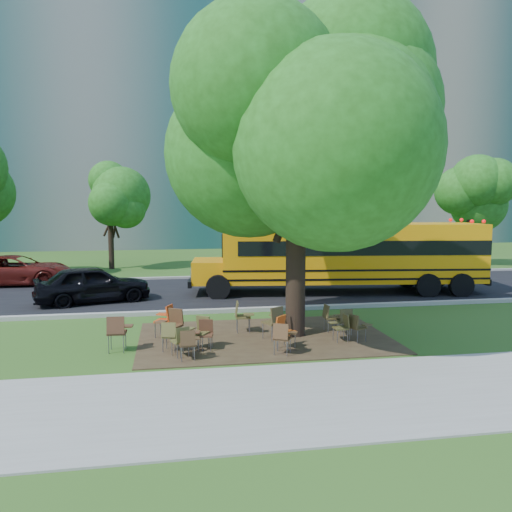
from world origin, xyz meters
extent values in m
plane|color=#2A4E18|center=(0.00, 0.00, 0.00)|extent=(160.00, 160.00, 0.00)
cube|color=gray|center=(0.00, -5.00, 0.02)|extent=(60.00, 4.00, 0.04)
cube|color=#382819|center=(1.00, -0.50, 0.01)|extent=(7.00, 4.50, 0.03)
cube|color=black|center=(0.00, 7.00, 0.02)|extent=(80.00, 8.00, 0.04)
cube|color=gray|center=(0.00, 3.00, 0.07)|extent=(80.00, 0.25, 0.14)
cube|color=gray|center=(0.00, 11.10, 0.07)|extent=(80.00, 0.25, 0.14)
cube|color=slate|center=(-8.00, 36.00, 11.00)|extent=(38.00, 16.00, 22.00)
cube|color=slate|center=(24.00, 38.00, 12.50)|extent=(30.00, 16.00, 25.00)
cylinder|color=black|center=(-5.00, 16.00, 1.75)|extent=(0.32, 0.32, 3.50)
sphere|color=#205313|center=(-5.00, 16.00, 4.22)|extent=(4.80, 4.80, 4.80)
cylinder|color=black|center=(8.00, 14.00, 2.10)|extent=(0.38, 0.38, 4.20)
sphere|color=#205313|center=(8.00, 14.00, 5.04)|extent=(5.60, 5.60, 5.60)
cylinder|color=black|center=(16.00, 13.00, 1.80)|extent=(0.34, 0.34, 3.60)
sphere|color=#205313|center=(16.00, 13.00, 4.35)|extent=(5.00, 5.00, 5.00)
cylinder|color=black|center=(1.92, -0.42, 2.49)|extent=(0.56, 0.56, 4.99)
sphere|color=#205313|center=(1.92, -0.42, 6.07)|extent=(7.20, 7.20, 7.20)
cube|color=orange|center=(5.99, 5.95, 1.75)|extent=(11.08, 3.75, 2.42)
cube|color=black|center=(6.28, 5.91, 2.02)|extent=(10.49, 3.72, 0.59)
cube|color=orange|center=(-0.02, 6.67, 0.99)|extent=(1.53, 2.31, 0.94)
cube|color=black|center=(5.99, 5.95, 1.14)|extent=(11.10, 3.78, 0.08)
cube|color=black|center=(5.99, 5.95, 0.77)|extent=(11.10, 3.78, 0.08)
cylinder|color=black|center=(0.25, 5.40, 0.49)|extent=(1.02, 0.41, 0.99)
cylinder|color=black|center=(0.55, 7.85, 0.49)|extent=(1.02, 0.41, 0.99)
cylinder|color=black|center=(8.68, 4.38, 0.49)|extent=(1.02, 0.41, 0.99)
cylinder|color=black|center=(8.98, 6.83, 0.49)|extent=(1.02, 0.41, 0.99)
cylinder|color=black|center=(10.05, 4.21, 0.49)|extent=(1.02, 0.41, 0.99)
cylinder|color=black|center=(10.35, 6.66, 0.49)|extent=(1.02, 0.41, 0.99)
cube|color=#4D2C1B|center=(-2.98, -1.13, 0.49)|extent=(0.48, 0.46, 0.05)
cube|color=#4D2C1B|center=(-2.99, -1.33, 0.73)|extent=(0.44, 0.13, 0.44)
cube|color=#4D2C1B|center=(-2.71, -0.99, 0.62)|extent=(0.26, 0.32, 0.03)
cylinder|color=slate|center=(-3.16, -0.93, 0.25)|extent=(0.03, 0.03, 0.49)
cylinder|color=slate|center=(-2.80, -1.33, 0.25)|extent=(0.03, 0.03, 0.49)
cube|color=brown|center=(-1.62, -1.41, 0.42)|extent=(0.48, 0.47, 0.05)
cube|color=brown|center=(-1.67, -1.57, 0.62)|extent=(0.38, 0.19, 0.37)
cube|color=brown|center=(-1.37, -1.35, 0.53)|extent=(0.27, 0.31, 0.03)
cylinder|color=slate|center=(-1.73, -1.22, 0.21)|extent=(0.02, 0.02, 0.42)
cylinder|color=slate|center=(-1.52, -1.61, 0.21)|extent=(0.02, 0.02, 0.42)
cube|color=#4E4B22|center=(-1.39, -1.90, 0.41)|extent=(0.50, 0.49, 0.05)
cube|color=#4E4B22|center=(-1.32, -2.05, 0.61)|extent=(0.36, 0.23, 0.36)
cube|color=#4E4B22|center=(-1.25, -1.69, 0.51)|extent=(0.29, 0.31, 0.03)
cylinder|color=slate|center=(-1.59, -1.82, 0.20)|extent=(0.02, 0.02, 0.41)
cylinder|color=slate|center=(-1.19, -1.97, 0.20)|extent=(0.02, 0.02, 0.41)
cube|color=#4F2D1C|center=(-0.74, -1.44, 0.41)|extent=(0.44, 0.43, 0.05)
cube|color=#4F2D1C|center=(-0.70, -1.28, 0.61)|extent=(0.37, 0.15, 0.37)
cube|color=#4F2D1C|center=(-0.97, -1.52, 0.52)|extent=(0.24, 0.29, 0.03)
cylinder|color=slate|center=(-0.61, -1.62, 0.20)|extent=(0.02, 0.02, 0.41)
cylinder|color=slate|center=(-0.86, -1.26, 0.20)|extent=(0.02, 0.02, 0.41)
cube|color=#4E321B|center=(1.14, -2.16, 0.44)|extent=(0.54, 0.53, 0.05)
cube|color=#4E321B|center=(1.06, -2.31, 0.65)|extent=(0.39, 0.26, 0.39)
cube|color=#4E321B|center=(1.41, -2.15, 0.55)|extent=(0.31, 0.34, 0.03)
cylinder|color=slate|center=(1.07, -1.94, 0.22)|extent=(0.02, 0.02, 0.44)
cylinder|color=slate|center=(1.21, -2.38, 0.22)|extent=(0.02, 0.02, 0.44)
cube|color=#AB4412|center=(1.36, -1.67, 0.45)|extent=(0.58, 0.58, 0.05)
cube|color=#AB4412|center=(1.23, -1.54, 0.67)|extent=(0.35, 0.34, 0.40)
cube|color=#AB4412|center=(1.28, -1.93, 0.57)|extent=(0.35, 0.35, 0.03)
cylinder|color=slate|center=(1.60, -1.67, 0.22)|extent=(0.02, 0.02, 0.45)
cylinder|color=slate|center=(1.12, -1.66, 0.22)|extent=(0.02, 0.02, 0.45)
cube|color=#47401F|center=(2.97, -1.31, 0.40)|extent=(0.38, 0.39, 0.04)
cube|color=#47401F|center=(3.13, -1.30, 0.60)|extent=(0.10, 0.36, 0.36)
cube|color=#47401F|center=(2.84, -1.10, 0.51)|extent=(0.26, 0.21, 0.03)
cylinder|color=slate|center=(2.83, -1.47, 0.20)|extent=(0.02, 0.02, 0.40)
cylinder|color=slate|center=(3.12, -1.15, 0.20)|extent=(0.02, 0.02, 0.40)
cube|color=#41361C|center=(3.45, -1.36, 0.41)|extent=(0.48, 0.49, 0.05)
cube|color=#41361C|center=(3.30, -1.42, 0.60)|extent=(0.22, 0.37, 0.36)
cube|color=#41361C|center=(3.65, -1.51, 0.51)|extent=(0.31, 0.28, 0.03)
cylinder|color=slate|center=(3.53, -1.16, 0.20)|extent=(0.02, 0.02, 0.41)
cylinder|color=slate|center=(3.37, -1.55, 0.20)|extent=(0.02, 0.02, 0.41)
cube|color=#C13F14|center=(-1.81, 0.00, 0.49)|extent=(0.58, 0.59, 0.05)
cube|color=#C13F14|center=(-1.63, -0.07, 0.73)|extent=(0.27, 0.44, 0.44)
cube|color=#C13F14|center=(-1.85, 0.30, 0.62)|extent=(0.37, 0.34, 0.03)
cylinder|color=slate|center=(-2.05, -0.09, 0.24)|extent=(0.03, 0.03, 0.49)
cylinder|color=slate|center=(-1.57, 0.10, 0.24)|extent=(0.03, 0.03, 0.49)
cube|color=#4E311C|center=(-1.57, -0.62, 0.48)|extent=(0.61, 0.60, 0.05)
cube|color=#4E311C|center=(-1.47, -0.45, 0.72)|extent=(0.42, 0.31, 0.43)
cube|color=#4E311C|center=(-1.87, -0.61, 0.61)|extent=(0.36, 0.38, 0.03)
cylinder|color=slate|center=(-1.51, -0.87, 0.24)|extent=(0.03, 0.03, 0.48)
cylinder|color=slate|center=(-1.63, -0.36, 0.24)|extent=(0.03, 0.03, 0.48)
cube|color=brown|center=(0.49, 0.18, 0.48)|extent=(0.46, 0.48, 0.05)
cube|color=brown|center=(0.30, 0.19, 0.71)|extent=(0.14, 0.43, 0.43)
cube|color=brown|center=(0.62, -0.09, 0.61)|extent=(0.32, 0.26, 0.03)
cylinder|color=slate|center=(0.69, 0.34, 0.24)|extent=(0.03, 0.03, 0.48)
cylinder|color=slate|center=(0.30, 0.01, 0.24)|extent=(0.03, 0.03, 0.48)
cube|color=#473C1F|center=(1.18, -0.73, 0.50)|extent=(0.62, 0.62, 0.06)
cube|color=#473C1F|center=(1.28, -0.90, 0.74)|extent=(0.43, 0.31, 0.44)
cube|color=#473C1F|center=(1.33, -0.46, 0.63)|extent=(0.37, 0.39, 0.03)
cylinder|color=slate|center=(0.93, -0.66, 0.25)|extent=(0.03, 0.03, 0.50)
cylinder|color=slate|center=(1.44, -0.80, 0.25)|extent=(0.03, 0.03, 0.50)
cube|color=#4F4222|center=(3.08, -0.18, 0.43)|extent=(0.41, 0.42, 0.05)
cube|color=#4F4222|center=(2.91, -0.19, 0.64)|extent=(0.12, 0.38, 0.38)
cube|color=#4F4222|center=(3.23, -0.40, 0.54)|extent=(0.28, 0.23, 0.03)
cylinder|color=slate|center=(3.23, -0.01, 0.21)|extent=(0.02, 0.02, 0.43)
cylinder|color=slate|center=(2.93, -0.35, 0.21)|extent=(0.02, 0.02, 0.43)
cube|color=#433C1D|center=(3.35, -0.58, 0.41)|extent=(0.39, 0.38, 0.05)
cube|color=#433C1D|center=(3.34, -0.75, 0.61)|extent=(0.37, 0.10, 0.37)
cube|color=#433C1D|center=(3.57, -0.46, 0.52)|extent=(0.21, 0.26, 0.03)
cylinder|color=slate|center=(3.20, -0.42, 0.20)|extent=(0.02, 0.02, 0.41)
cylinder|color=slate|center=(3.50, -0.74, 0.20)|extent=(0.02, 0.02, 0.41)
cube|color=#462F19|center=(-1.23, -2.21, 0.40)|extent=(0.40, 0.38, 0.04)
cube|color=#462F19|center=(-1.21, -2.37, 0.60)|extent=(0.36, 0.11, 0.36)
cube|color=#462F19|center=(-1.02, -2.07, 0.51)|extent=(0.21, 0.26, 0.03)
cylinder|color=slate|center=(-1.39, -2.07, 0.20)|extent=(0.02, 0.02, 0.40)
cylinder|color=slate|center=(-1.06, -2.35, 0.20)|extent=(0.02, 0.02, 0.40)
cube|color=brown|center=(-0.87, -1.33, 0.44)|extent=(0.56, 0.56, 0.05)
cube|color=brown|center=(-0.77, -1.18, 0.66)|extent=(0.38, 0.30, 0.40)
cube|color=brown|center=(-1.14, -1.31, 0.56)|extent=(0.33, 0.35, 0.03)
cylinder|color=slate|center=(-0.82, -1.56, 0.22)|extent=(0.02, 0.02, 0.44)
cylinder|color=slate|center=(-0.91, -1.09, 0.22)|extent=(0.02, 0.02, 0.44)
imported|color=black|center=(-4.54, 5.56, 0.73)|extent=(4.58, 2.89, 1.45)
imported|color=#51120D|center=(-8.65, 10.49, 0.71)|extent=(5.09, 2.36, 1.41)
camera|label=1|loc=(-1.59, -14.09, 3.78)|focal=35.00mm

